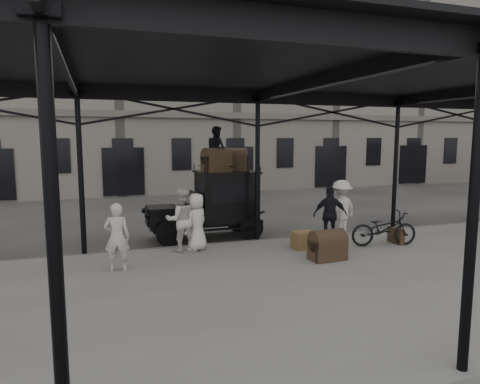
# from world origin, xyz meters

# --- Properties ---
(ground) EXTENTS (120.00, 120.00, 0.00)m
(ground) POSITION_xyz_m (0.00, 0.00, 0.00)
(ground) COLOR #383533
(ground) RESTS_ON ground
(platform) EXTENTS (28.00, 8.00, 0.15)m
(platform) POSITION_xyz_m (0.00, -2.00, 0.07)
(platform) COLOR slate
(platform) RESTS_ON ground
(canopy) EXTENTS (22.50, 9.00, 4.74)m
(canopy) POSITION_xyz_m (0.00, -1.72, 4.60)
(canopy) COLOR black
(canopy) RESTS_ON ground
(building_frontage) EXTENTS (64.00, 8.00, 14.00)m
(building_frontage) POSITION_xyz_m (0.00, 18.00, 7.00)
(building_frontage) COLOR slate
(building_frontage) RESTS_ON ground
(taxi) EXTENTS (3.65, 1.55, 2.18)m
(taxi) POSITION_xyz_m (-0.93, 3.22, 1.20)
(taxi) COLOR black
(taxi) RESTS_ON ground
(porter_left) EXTENTS (0.65, 0.48, 1.62)m
(porter_left) POSITION_xyz_m (-4.21, 0.18, 0.96)
(porter_left) COLOR beige
(porter_left) RESTS_ON platform
(porter_midleft) EXTENTS (0.87, 0.68, 1.76)m
(porter_midleft) POSITION_xyz_m (-2.46, 1.41, 1.03)
(porter_midleft) COLOR beige
(porter_midleft) RESTS_ON platform
(porter_centre) EXTENTS (0.93, 0.89, 1.60)m
(porter_centre) POSITION_xyz_m (-2.04, 1.36, 0.95)
(porter_centre) COLOR silver
(porter_centre) RESTS_ON platform
(porter_official) EXTENTS (1.07, 0.71, 1.69)m
(porter_official) POSITION_xyz_m (1.90, 0.94, 1.00)
(porter_official) COLOR black
(porter_official) RESTS_ON platform
(porter_right) EXTENTS (1.33, 1.02, 1.82)m
(porter_right) POSITION_xyz_m (2.52, 1.35, 1.06)
(porter_right) COLOR silver
(porter_right) RESTS_ON platform
(bicycle) EXTENTS (2.02, 1.06, 1.01)m
(bicycle) POSITION_xyz_m (3.20, 0.13, 0.66)
(bicycle) COLOR black
(bicycle) RESTS_ON platform
(porter_roof) EXTENTS (0.71, 0.82, 1.44)m
(porter_roof) POSITION_xyz_m (-0.96, 3.12, 2.90)
(porter_roof) COLOR black
(porter_roof) RESTS_ON taxi
(steamer_trunk_roof_near) EXTENTS (0.99, 0.77, 0.64)m
(steamer_trunk_roof_near) POSITION_xyz_m (-1.01, 2.97, 2.50)
(steamer_trunk_roof_near) COLOR #412A1E
(steamer_trunk_roof_near) RESTS_ON taxi
(steamer_trunk_roof_far) EXTENTS (0.97, 0.79, 0.61)m
(steamer_trunk_roof_far) POSITION_xyz_m (-0.26, 3.42, 2.49)
(steamer_trunk_roof_far) COLOR #412A1E
(steamer_trunk_roof_far) RESTS_ON taxi
(steamer_trunk_platform) EXTENTS (0.94, 0.62, 0.65)m
(steamer_trunk_platform) POSITION_xyz_m (0.93, -0.61, 0.48)
(steamer_trunk_platform) COLOR #412A1E
(steamer_trunk_platform) RESTS_ON platform
(wicker_hamper) EXTENTS (0.63, 0.49, 0.50)m
(wicker_hamper) POSITION_xyz_m (0.84, 0.56, 0.40)
(wicker_hamper) COLOR olive
(wicker_hamper) RESTS_ON platform
(suitcase_upright) EXTENTS (0.15, 0.60, 0.45)m
(suitcase_upright) POSITION_xyz_m (3.73, 0.26, 0.38)
(suitcase_upright) COLOR #412A1E
(suitcase_upright) RESTS_ON platform
(suitcase_flat) EXTENTS (0.57, 0.48, 0.40)m
(suitcase_flat) POSITION_xyz_m (0.92, 0.90, 0.35)
(suitcase_flat) COLOR #412A1E
(suitcase_flat) RESTS_ON platform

